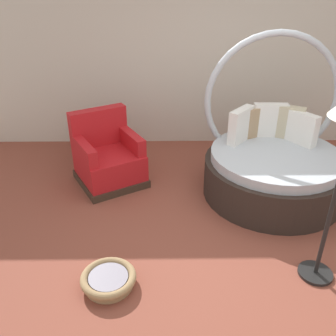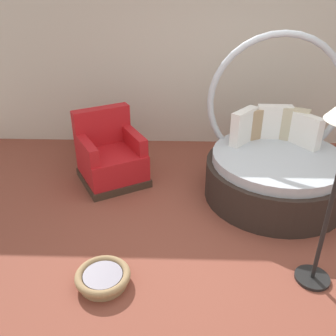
# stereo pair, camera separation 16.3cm
# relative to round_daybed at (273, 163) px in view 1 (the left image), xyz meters

# --- Properties ---
(ground_plane) EXTENTS (8.00, 8.00, 0.02)m
(ground_plane) POSITION_rel_round_daybed_xyz_m (-0.76, -0.95, -0.42)
(ground_plane) COLOR brown
(back_wall) EXTENTS (8.00, 0.12, 2.66)m
(back_wall) POSITION_rel_round_daybed_xyz_m (-0.76, 1.62, 0.92)
(back_wall) COLOR beige
(back_wall) RESTS_ON ground_plane
(round_daybed) EXTENTS (1.72, 1.72, 1.94)m
(round_daybed) POSITION_rel_round_daybed_xyz_m (0.00, 0.00, 0.00)
(round_daybed) COLOR #2D231E
(round_daybed) RESTS_ON ground_plane
(red_armchair) EXTENTS (1.09, 1.09, 0.94)m
(red_armchair) POSITION_rel_round_daybed_xyz_m (-2.11, 0.29, -0.08)
(red_armchair) COLOR #38281E
(red_armchair) RESTS_ON ground_plane
(pet_basket) EXTENTS (0.51, 0.51, 0.13)m
(pet_basket) POSITION_rel_round_daybed_xyz_m (-1.87, -1.62, -0.33)
(pet_basket) COLOR #9E7F56
(pet_basket) RESTS_ON ground_plane
(side_table) EXTENTS (0.44, 0.44, 0.52)m
(side_table) POSITION_rel_round_daybed_xyz_m (-2.42, 1.10, 0.02)
(side_table) COLOR #473323
(side_table) RESTS_ON ground_plane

